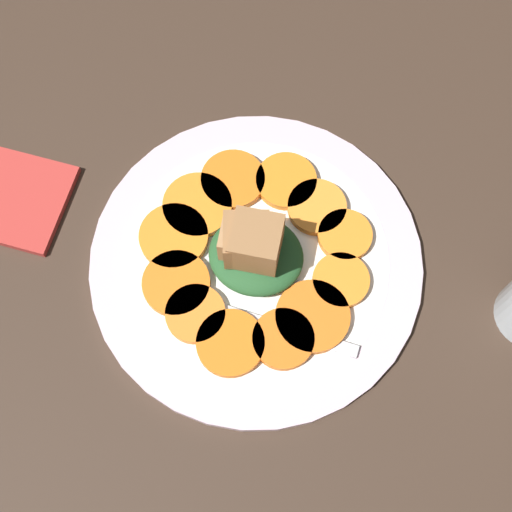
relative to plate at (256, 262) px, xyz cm
name	(u,v)px	position (x,y,z in cm)	size (l,w,h in cm)	color
table_slab	(256,268)	(0.00, 0.00, -1.52)	(120.00, 120.00, 2.00)	#38281E
plate	(256,262)	(0.00, 0.00, 0.00)	(30.73, 30.73, 1.05)	silver
carrot_slice_0	(233,180)	(-4.28, 7.08, 1.01)	(6.12, 6.12, 0.87)	orange
carrot_slice_1	(197,205)	(-6.73, 3.60, 1.01)	(6.54, 6.54, 0.87)	orange
carrot_slice_2	(172,241)	(-7.90, -0.47, 1.01)	(6.42, 6.42, 0.87)	orange
carrot_slice_3	(176,283)	(-6.26, -4.29, 1.01)	(6.16, 6.16, 0.87)	orange
carrot_slice_4	(195,314)	(-3.74, -6.54, 1.01)	(5.38, 5.38, 0.87)	orange
carrot_slice_5	(229,343)	(-0.12, -8.24, 1.01)	(6.03, 6.03, 0.87)	orange
carrot_slice_6	(283,339)	(4.35, -6.63, 1.01)	(5.48, 5.48, 0.87)	orange
carrot_slice_7	(313,317)	(6.32, -3.96, 1.01)	(6.67, 6.67, 0.87)	orange
carrot_slice_8	(341,279)	(7.96, 0.14, 1.01)	(5.17, 5.17, 0.87)	orange
carrot_slice_9	(345,235)	(7.31, 4.40, 1.01)	(5.04, 5.04, 0.87)	orange
carrot_slice_10	(317,207)	(4.11, 6.48, 1.01)	(5.55, 5.55, 0.87)	orange
carrot_slice_11	(286,181)	(0.64, 8.34, 1.01)	(5.81, 5.81, 0.87)	orange
center_pile	(252,248)	(-0.33, 0.03, 3.39)	(8.67, 7.81, 6.61)	#235128
fork	(244,317)	(0.46, -5.60, 0.78)	(19.92, 2.54, 0.40)	silver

